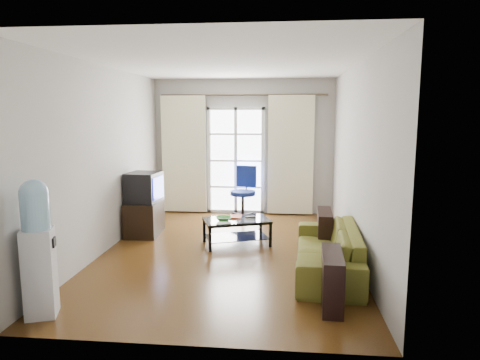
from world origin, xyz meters
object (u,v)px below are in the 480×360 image
at_px(crt_tv, 143,187).
at_px(sofa, 327,250).
at_px(task_chair, 243,203).
at_px(coffee_table, 237,228).
at_px(water_cooler, 38,246).
at_px(tv_stand, 144,218).

bearing_deg(crt_tv, sofa, -20.37).
bearing_deg(task_chair, crt_tv, -125.73).
relative_size(coffee_table, crt_tv, 1.91).
xyz_separation_m(sofa, water_cooler, (-2.97, -1.52, 0.44)).
bearing_deg(task_chair, coffee_table, -74.82).
relative_size(sofa, water_cooler, 1.45).
xyz_separation_m(sofa, coffee_table, (-1.28, 1.03, -0.03)).
height_order(coffee_table, tv_stand, tv_stand).
height_order(coffee_table, task_chair, task_chair).
xyz_separation_m(tv_stand, water_cooler, (-0.09, -2.99, 0.44)).
distance_m(task_chair, water_cooler, 4.63).
height_order(sofa, task_chair, task_chair).
bearing_deg(task_chair, tv_stand, -126.28).
height_order(tv_stand, water_cooler, water_cooler).
height_order(task_chair, water_cooler, water_cooler).
xyz_separation_m(coffee_table, water_cooler, (-1.69, -2.56, 0.47)).
relative_size(tv_stand, task_chair, 0.76).
bearing_deg(water_cooler, crt_tv, 69.57).
distance_m(tv_stand, task_chair, 2.04).
xyz_separation_m(coffee_table, crt_tv, (-1.61, 0.40, 0.55)).
xyz_separation_m(task_chair, water_cooler, (-1.64, -4.30, 0.43)).
bearing_deg(sofa, crt_tv, -113.13).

